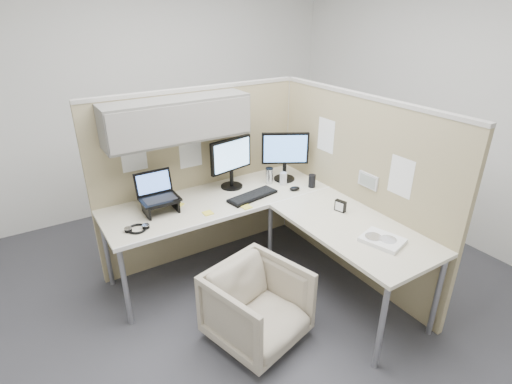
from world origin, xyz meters
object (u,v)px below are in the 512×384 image
monitor_left (231,159)px  keyboard (253,196)px  desk (266,214)px  office_chair (257,303)px

monitor_left → keyboard: 0.39m
keyboard → monitor_left: bearing=89.3°
desk → keyboard: (0.03, 0.26, 0.05)m
monitor_left → keyboard: monitor_left is taller
monitor_left → keyboard: (0.05, -0.29, -0.26)m
office_chair → keyboard: 0.99m
desk → office_chair: size_ratio=3.16×
desk → keyboard: bearing=84.2°
desk → monitor_left: size_ratio=4.29×
desk → monitor_left: monitor_left is taller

